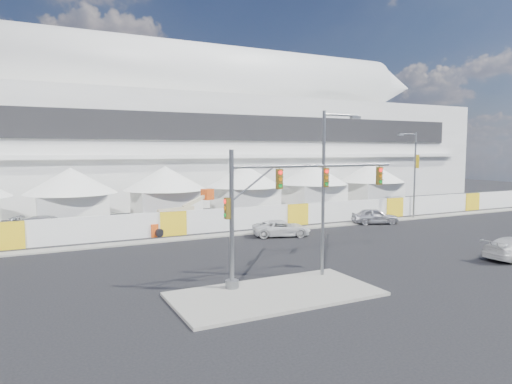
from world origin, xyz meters
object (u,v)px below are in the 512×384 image
lot_car_b (418,202)px  lot_car_a (356,207)px  lot_car_c (49,226)px  pickup_curb (282,228)px  streetlight_curb (413,169)px  boom_lift (173,222)px  traffic_mast (272,208)px  streetlight_median (327,182)px  sedan_silver (375,216)px

lot_car_b → lot_car_a: bearing=71.9°
lot_car_c → pickup_curb: bearing=-90.8°
streetlight_curb → lot_car_a: bearing=111.9°
lot_car_a → boom_lift: boom_lift is taller
lot_car_b → traffic_mast: 37.16m
traffic_mast → streetlight_median: 3.62m
lot_car_b → streetlight_median: streetlight_median is taller
sedan_silver → traffic_mast: 22.70m
pickup_curb → streetlight_curb: size_ratio=0.54×
traffic_mast → lot_car_b: bearing=32.9°
sedan_silver → streetlight_curb: 7.19m
pickup_curb → lot_car_a: bearing=-42.6°
traffic_mast → streetlight_curb: (23.90, 13.90, 1.06)m
lot_car_a → lot_car_b: bearing=-50.1°
sedan_silver → streetlight_curb: streetlight_curb is taller
lot_car_c → streetlight_median: size_ratio=0.62×
traffic_mast → streetlight_median: bearing=0.3°
lot_car_a → lot_car_c: (-31.42, 0.61, 0.13)m
pickup_curb → boom_lift: bearing=72.5°
streetlight_curb → boom_lift: size_ratio=1.23×
sedan_silver → lot_car_b: size_ratio=1.01×
lot_car_b → traffic_mast: (-31.08, -20.09, 3.33)m
pickup_curb → traffic_mast: (-7.17, -11.58, 3.41)m
lot_car_b → streetlight_median: (-27.68, -20.07, 4.58)m
pickup_curb → streetlight_curb: streetlight_curb is taller
sedan_silver → lot_car_c: bearing=98.9°
streetlight_median → boom_lift: 17.85m
pickup_curb → lot_car_b: (23.91, 8.52, 0.07)m
sedan_silver → lot_car_c: 29.11m
pickup_curb → traffic_mast: bearing=165.7°
streetlight_curb → sedan_silver: bearing=-171.6°
pickup_curb → lot_car_a: size_ratio=1.15×
sedan_silver → lot_car_b: sedan_silver is taller
sedan_silver → lot_car_a: bearing=-2.1°
sedan_silver → boom_lift: 19.09m
streetlight_median → boom_lift: size_ratio=1.26×
sedan_silver → boom_lift: bearing=102.0°
pickup_curb → boom_lift: boom_lift is taller
pickup_curb → streetlight_median: (-3.77, -11.56, 4.65)m
pickup_curb → sedan_silver: bearing=-64.9°
lot_car_b → sedan_silver: bearing=99.1°
pickup_curb → lot_car_c: lot_car_c is taller
pickup_curb → lot_car_a: (14.35, 8.25, 0.02)m
lot_car_b → boom_lift: (-31.52, -3.20, 0.21)m
pickup_curb → lot_car_b: size_ratio=1.10×
lot_car_c → streetlight_median: bearing=-120.3°
lot_car_b → pickup_curb: bearing=89.9°
streetlight_median → lot_car_b: bearing=35.9°
pickup_curb → boom_lift: 9.28m
lot_car_a → boom_lift: (-21.95, -2.93, 0.26)m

